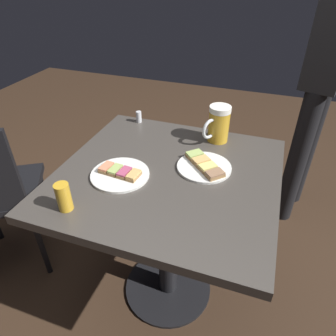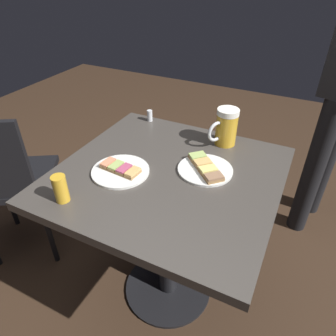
{
  "view_description": "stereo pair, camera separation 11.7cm",
  "coord_description": "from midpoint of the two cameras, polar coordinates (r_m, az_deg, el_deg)",
  "views": [
    {
      "loc": [
        0.32,
        -0.91,
        1.44
      ],
      "look_at": [
        0.0,
        0.0,
        0.77
      ],
      "focal_mm": 32.75,
      "sensor_mm": 36.0,
      "label": 1
    },
    {
      "loc": [
        0.43,
        -0.86,
        1.44
      ],
      "look_at": [
        0.0,
        0.0,
        0.77
      ],
      "focal_mm": 32.75,
      "sensor_mm": 36.0,
      "label": 2
    }
  ],
  "objects": [
    {
      "name": "salt_shaker",
      "position": [
        1.55,
        -7.63,
        9.36
      ],
      "size": [
        0.03,
        0.03,
        0.06
      ],
      "primitive_type": "cylinder",
      "color": "silver",
      "rests_on": "cafe_table"
    },
    {
      "name": "plate_far",
      "position": [
        1.18,
        -11.74,
        -1.14
      ],
      "size": [
        0.22,
        0.22,
        0.03
      ],
      "color": "white",
      "rests_on": "cafe_table"
    },
    {
      "name": "plate_near",
      "position": [
        1.2,
        4.0,
        0.29
      ],
      "size": [
        0.21,
        0.21,
        0.03
      ],
      "color": "white",
      "rests_on": "cafe_table"
    },
    {
      "name": "beer_glass_small",
      "position": [
        1.06,
        -21.88,
        -5.14
      ],
      "size": [
        0.05,
        0.05,
        0.1
      ],
      "primitive_type": "cylinder",
      "color": "gold",
      "rests_on": "cafe_table"
    },
    {
      "name": "beer_mug",
      "position": [
        1.36,
        6.89,
        8.04
      ],
      "size": [
        0.1,
        0.14,
        0.16
      ],
      "color": "gold",
      "rests_on": "cafe_table"
    },
    {
      "name": "ground_plane",
      "position": [
        1.73,
        -2.08,
        -21.4
      ],
      "size": [
        6.0,
        6.0,
        0.0
      ],
      "primitive_type": "plane",
      "color": "#382619"
    },
    {
      "name": "cafe_table",
      "position": [
        1.27,
        -2.65,
        -6.16
      ],
      "size": [
        0.84,
        0.81,
        0.75
      ],
      "color": "black",
      "rests_on": "ground_plane"
    },
    {
      "name": "patron_standing",
      "position": [
        1.85,
        25.63,
        15.53
      ],
      "size": [
        0.26,
        0.36,
        1.59
      ],
      "rotation": [
        0.0,
        0.0,
        -1.85
      ],
      "color": "black",
      "rests_on": "ground_plane"
    }
  ]
}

